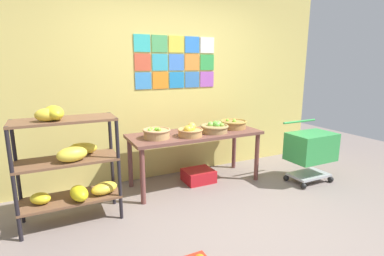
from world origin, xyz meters
name	(u,v)px	position (x,y,z in m)	size (l,w,h in m)	color
ground	(238,230)	(0.00, 0.00, 0.00)	(9.44, 9.44, 0.00)	slate
back_wall_with_art	(169,76)	(0.00, 1.75, 1.44)	(5.16, 0.07, 2.88)	#D0BC60
banana_shelf_unit	(70,160)	(-1.41, 0.91, 0.66)	(0.96, 0.47, 1.22)	black
display_table	(195,139)	(0.16, 1.24, 0.63)	(1.76, 0.68, 0.71)	brown
fruit_basket_left	(215,128)	(0.40, 1.15, 0.77)	(0.37, 0.37, 0.15)	#9C7C4C
fruit_basket_back_left	(157,133)	(-0.40, 1.19, 0.77)	(0.34, 0.34, 0.15)	tan
fruit_basket_centre	(190,131)	(0.01, 1.10, 0.78)	(0.32, 0.32, 0.17)	#B7854C
fruit_basket_right	(233,124)	(0.77, 1.25, 0.77)	(0.37, 0.37, 0.13)	#A7783E
produce_crate_under_table	(198,176)	(0.22, 1.27, 0.08)	(0.40, 0.34, 0.17)	red
shopping_cart	(311,149)	(1.59, 0.59, 0.47)	(0.61, 0.46, 0.82)	black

